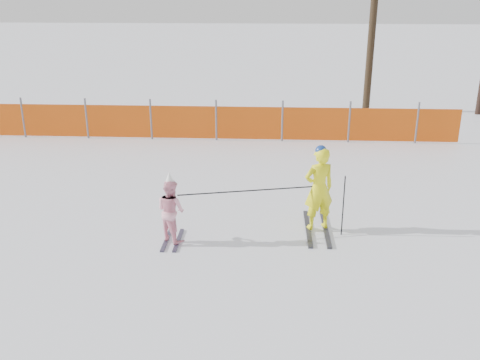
% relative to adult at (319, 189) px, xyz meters
% --- Properties ---
extents(ground, '(120.00, 120.00, 0.00)m').
position_rel_adult_xyz_m(ground, '(-1.50, -0.51, -0.85)').
color(ground, white).
rests_on(ground, ground).
extents(adult, '(0.69, 1.64, 1.71)m').
position_rel_adult_xyz_m(adult, '(0.00, 0.00, 0.00)').
color(adult, black).
rests_on(adult, ground).
extents(child, '(0.72, 0.93, 1.36)m').
position_rel_adult_xyz_m(child, '(-2.72, -0.64, -0.22)').
color(child, black).
rests_on(child, ground).
extents(ski_poles, '(3.06, 0.61, 1.19)m').
position_rel_adult_xyz_m(ski_poles, '(-0.78, -0.28, -0.04)').
color(ski_poles, black).
rests_on(ski_poles, ground).
extents(safety_fence, '(15.30, 0.06, 1.25)m').
position_rel_adult_xyz_m(safety_fence, '(-2.99, 6.26, -0.29)').
color(safety_fence, '#595960').
rests_on(safety_fence, ground).
extents(tree_trunks, '(4.28, 0.56, 7.13)m').
position_rel_adult_xyz_m(tree_trunks, '(4.03, 10.53, 2.52)').
color(tree_trunks, black).
rests_on(tree_trunks, ground).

